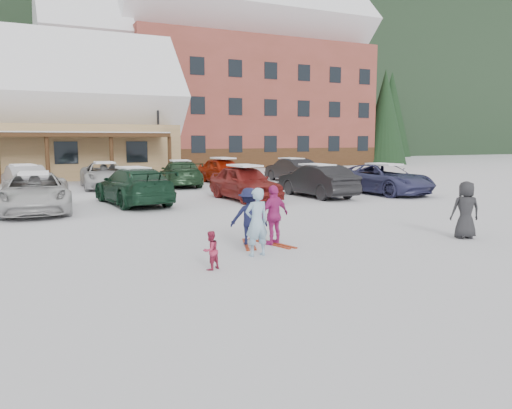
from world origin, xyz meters
name	(u,v)px	position (x,y,z in m)	size (l,w,h in m)	color
ground	(263,252)	(0.00, 0.00, 0.00)	(160.00, 160.00, 0.00)	white
forested_hillside	(45,43)	(0.00, 85.00, 19.00)	(300.00, 70.00, 38.00)	black
alpine_hotel	(224,80)	(14.27, 38.00, 8.63)	(31.48, 14.01, 21.48)	brown
lamp_post	(158,129)	(3.77, 24.14, 3.36)	(0.50, 0.25, 5.91)	black
conifer_1	(385,104)	(30.00, 32.00, 6.26)	(4.84, 4.84, 11.22)	black
conifer_3	(132,116)	(6.00, 44.00, 5.12)	(3.96, 3.96, 9.18)	black
conifer_4	(340,110)	(34.00, 46.00, 6.54)	(5.06, 5.06, 11.73)	black
adult_skier	(257,222)	(-0.28, -0.27, 0.78)	(0.57, 0.37, 1.57)	#93B9D4
toddler_red	(211,250)	(-1.65, -0.96, 0.40)	(0.39, 0.30, 0.80)	#AC294A
child_navy	(249,217)	(0.06, 0.90, 0.72)	(0.93, 0.54, 1.44)	#14173B
skis_child_navy	(249,244)	(0.06, 0.90, 0.01)	(0.20, 1.40, 0.03)	#9E3316
child_magenta	(274,215)	(0.64, 0.66, 0.75)	(0.88, 0.37, 1.51)	#BB2A7F
skis_child_magenta	(274,244)	(0.64, 0.66, 0.01)	(0.20, 1.40, 0.03)	#9E3316
bystander_dark	(466,210)	(5.64, -0.82, 0.77)	(0.75, 0.49, 1.54)	#242427
parked_car_2	(35,193)	(-4.62, 9.38, 0.72)	(2.39, 5.18, 1.44)	beige
parked_car_3	(134,186)	(-0.93, 10.05, 0.75)	(2.10, 5.16, 1.50)	#163825
parked_car_4	(245,183)	(3.80, 9.53, 0.76)	(1.78, 4.43, 1.51)	maroon
parked_car_5	(317,181)	(7.28, 9.17, 0.74)	(1.57, 4.50, 1.48)	black
parked_car_6	(384,179)	(10.89, 8.85, 0.72)	(2.40, 5.21, 1.45)	navy
parked_car_9	(24,179)	(-4.93, 16.35, 0.70)	(1.49, 4.26, 1.40)	#B1B0B5
parked_car_10	(105,175)	(-0.93, 17.55, 0.70)	(2.32, 5.03, 1.40)	silver
parked_car_11	(180,173)	(3.11, 16.90, 0.72)	(2.02, 4.98, 1.45)	#203F25
parked_car_12	(223,171)	(6.02, 17.70, 0.76)	(1.79, 4.46, 1.52)	#A91F08
parked_car_13	(291,170)	(10.33, 16.99, 0.72)	(1.53, 4.40, 1.45)	black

